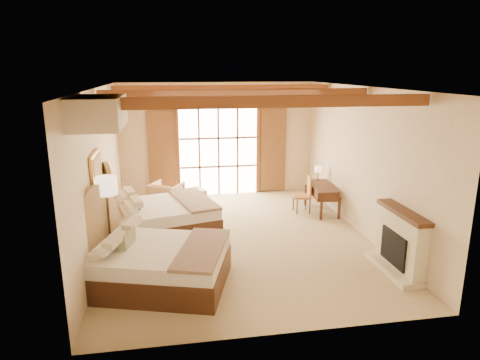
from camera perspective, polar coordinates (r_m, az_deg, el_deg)
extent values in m
plane|color=tan|center=(9.34, -0.23, -7.77)|extent=(7.00, 7.00, 0.00)
plane|color=beige|center=(12.26, -2.93, 5.41)|extent=(5.50, 0.00, 5.50)
plane|color=beige|center=(8.84, -18.10, 1.09)|extent=(0.00, 7.00, 7.00)
plane|color=beige|center=(9.69, 16.04, 2.38)|extent=(0.00, 7.00, 7.00)
plane|color=#A87238|center=(8.65, -0.25, 12.24)|extent=(7.00, 7.00, 0.00)
cube|color=white|center=(12.28, -2.89, 3.77)|extent=(2.20, 0.02, 2.50)
cube|color=brown|center=(12.17, -10.38, 3.45)|extent=(0.75, 0.06, 2.40)
cube|color=brown|center=(12.54, 4.42, 3.97)|extent=(0.75, 0.06, 2.40)
cube|color=beige|center=(8.24, 20.68, -7.80)|extent=(0.25, 1.30, 1.10)
cube|color=black|center=(8.24, 20.19, -8.50)|extent=(0.18, 0.80, 0.60)
cube|color=beige|center=(8.39, 19.83, -11.03)|extent=(0.45, 1.40, 0.10)
cube|color=#472315|center=(8.04, 20.98, -4.04)|extent=(0.30, 1.40, 0.08)
cube|color=gold|center=(8.08, -18.63, 0.91)|extent=(0.05, 0.95, 0.75)
cube|color=#BF8F39|center=(8.08, -18.42, 0.92)|extent=(0.02, 0.82, 0.62)
cube|color=beige|center=(6.62, -18.39, 8.61)|extent=(0.70, 1.40, 0.45)
cube|color=#472315|center=(7.54, -10.80, -11.98)|extent=(2.63, 2.27, 0.44)
cube|color=white|center=(7.39, -10.93, -9.63)|extent=(2.58, 2.22, 0.24)
cube|color=#846750|center=(7.35, -4.98, -8.43)|extent=(1.14, 1.84, 0.05)
cube|color=#969A6F|center=(7.33, -15.11, -7.97)|extent=(0.26, 0.48, 0.26)
cube|color=#472315|center=(9.66, -10.47, -5.86)|extent=(2.64, 2.24, 0.44)
cube|color=white|center=(9.54, -10.56, -3.92)|extent=(2.58, 2.20, 0.24)
cube|color=#846750|center=(9.51, -5.94, -2.96)|extent=(1.11, 1.87, 0.06)
cube|color=#969A6F|center=(9.49, -13.81, -2.59)|extent=(0.25, 0.48, 0.27)
cube|color=#472315|center=(8.74, -16.23, -7.81)|extent=(0.62, 0.62, 0.63)
cylinder|color=#3E321F|center=(8.26, -16.57, -11.44)|extent=(0.25, 0.25, 0.03)
cylinder|color=#3E321F|center=(7.96, -16.97, -6.49)|extent=(0.04, 0.04, 1.51)
cylinder|color=#FFEEBB|center=(7.71, -17.43, -0.72)|extent=(0.37, 0.37, 0.31)
imported|color=tan|center=(11.31, -9.80, -2.06)|extent=(1.03, 1.04, 0.71)
cube|color=tan|center=(11.61, -6.26, -2.26)|extent=(0.73, 0.73, 0.41)
cube|color=#472315|center=(11.02, 10.92, -0.82)|extent=(0.69, 1.34, 0.05)
cube|color=#472315|center=(11.06, 10.89, -1.42)|extent=(0.67, 1.31, 0.20)
cube|color=#B1673A|center=(10.98, 8.24, -2.17)|extent=(0.47, 0.47, 0.06)
cube|color=#B1673A|center=(10.96, 9.21, -0.73)|extent=(0.11, 0.42, 0.51)
cylinder|color=#3E321F|center=(11.55, 10.32, 0.08)|extent=(0.11, 0.11, 0.02)
cylinder|color=#3E321F|center=(11.52, 10.35, 0.69)|extent=(0.02, 0.02, 0.25)
cylinder|color=#FFEEBB|center=(11.49, 10.38, 1.43)|extent=(0.18, 0.18, 0.14)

